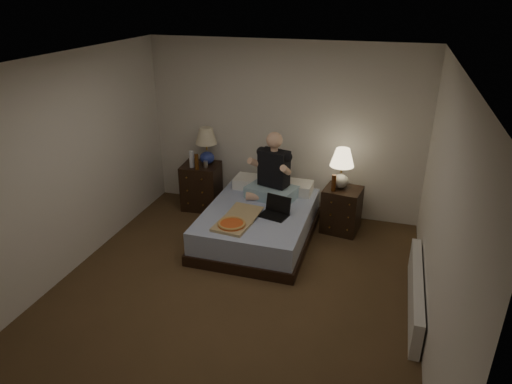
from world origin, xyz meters
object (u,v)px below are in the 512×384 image
(water_bottle, at_px, (192,159))
(person, at_px, (272,166))
(soda_can, at_px, (206,164))
(pizza_box, at_px, (232,224))
(bed, at_px, (258,224))
(lamp_left, at_px, (207,146))
(radiator, at_px, (415,292))
(beer_bottle_right, at_px, (334,183))
(nightstand_left, at_px, (202,186))
(laptop, at_px, (274,208))
(lamp_right, at_px, (342,169))
(beer_bottle_left, at_px, (197,162))
(nightstand_right, at_px, (341,210))

(water_bottle, bearing_deg, person, -6.99)
(soda_can, relative_size, pizza_box, 0.13)
(person, bearing_deg, water_bottle, -171.56)
(person, distance_m, pizza_box, 1.10)
(bed, distance_m, person, 0.80)
(lamp_left, distance_m, radiator, 3.56)
(bed, xyz_separation_m, beer_bottle_right, (0.91, 0.47, 0.52))
(beer_bottle_right, bearing_deg, radiator, -51.88)
(nightstand_left, bearing_deg, pizza_box, -58.06)
(bed, xyz_separation_m, person, (0.07, 0.41, 0.69))
(water_bottle, relative_size, person, 0.27)
(water_bottle, bearing_deg, laptop, -26.15)
(beer_bottle_right, bearing_deg, nightstand_left, 173.53)
(lamp_right, bearing_deg, pizza_box, -134.59)
(beer_bottle_left, xyz_separation_m, beer_bottle_right, (2.00, -0.04, -0.07))
(soda_can, relative_size, person, 0.11)
(soda_can, bearing_deg, person, -10.87)
(beer_bottle_right, xyz_separation_m, person, (-0.84, -0.06, 0.16))
(soda_can, bearing_deg, lamp_right, -0.67)
(pizza_box, bearing_deg, bed, 79.99)
(pizza_box, distance_m, radiator, 2.22)
(lamp_right, distance_m, beer_bottle_left, 2.08)
(person, xyz_separation_m, pizza_box, (-0.24, -0.99, -0.42))
(nightstand_right, xyz_separation_m, lamp_left, (-2.06, 0.20, 0.66))
(water_bottle, height_order, soda_can, water_bottle)
(lamp_right, bearing_deg, nightstand_right, -30.48)
(beer_bottle_right, distance_m, person, 0.85)
(bed, height_order, water_bottle, water_bottle)
(lamp_left, height_order, laptop, lamp_left)
(nightstand_right, bearing_deg, radiator, -49.01)
(nightstand_left, relative_size, beer_bottle_left, 3.03)
(soda_can, distance_m, pizza_box, 1.47)
(nightstand_right, bearing_deg, beer_bottle_right, -133.47)
(soda_can, height_order, pizza_box, soda_can)
(nightstand_left, height_order, lamp_right, lamp_right)
(person, xyz_separation_m, radiator, (1.93, -1.34, -0.71))
(nightstand_right, distance_m, radiator, 1.78)
(beer_bottle_left, height_order, laptop, beer_bottle_left)
(beer_bottle_left, bearing_deg, nightstand_left, 98.21)
(beer_bottle_right, relative_size, pizza_box, 0.30)
(laptop, bearing_deg, pizza_box, -120.34)
(nightstand_right, relative_size, lamp_left, 1.13)
(pizza_box, xyz_separation_m, radiator, (2.17, -0.35, -0.29))
(nightstand_left, bearing_deg, lamp_left, 35.11)
(nightstand_left, bearing_deg, beer_bottle_left, -86.53)
(bed, relative_size, beer_bottle_right, 7.75)
(nightstand_right, distance_m, laptop, 1.08)
(radiator, bearing_deg, laptop, 155.87)
(beer_bottle_left, xyz_separation_m, laptop, (1.34, -0.65, -0.25))
(lamp_left, bearing_deg, water_bottle, -129.05)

